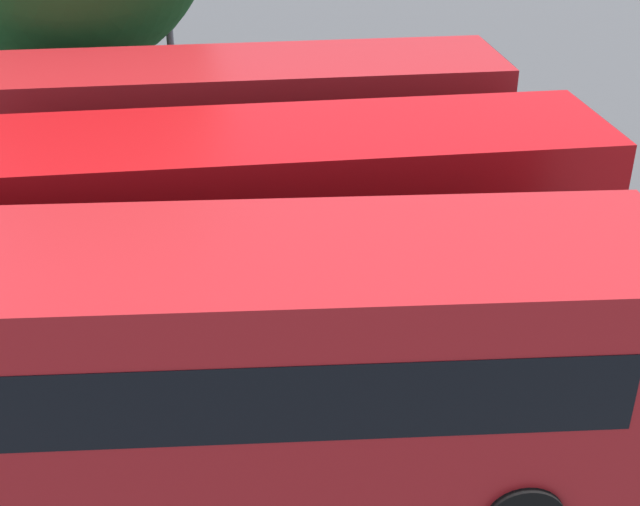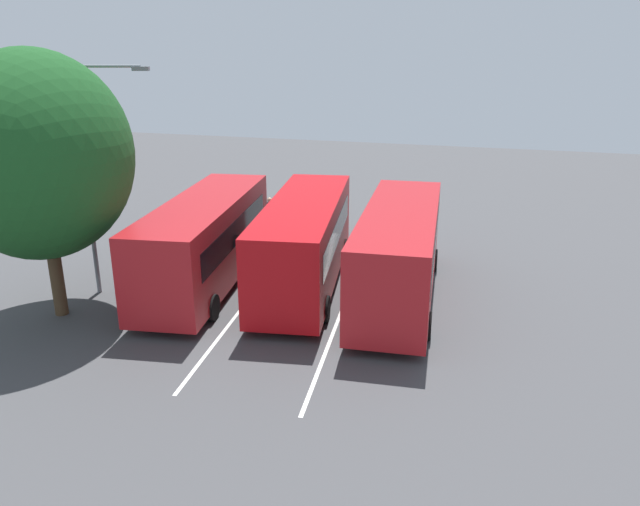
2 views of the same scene
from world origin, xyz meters
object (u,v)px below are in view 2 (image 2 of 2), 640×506
Objects in this scene: bus_far_left at (399,251)px; street_lamp at (91,167)px; bus_center_right at (206,239)px; pedestrian at (270,212)px; bus_center_left at (304,240)px; depot_tree at (39,156)px.

street_lamp is at bearing 99.35° from bus_far_left.
bus_center_right is 6.98m from pedestrian.
pedestrian is 0.22× the size of street_lamp.
bus_center_left is 5.61× the size of pedestrian.
depot_tree is at bearing -114.64° from street_lamp.
bus_center_right is 1.23× the size of street_lamp.
bus_center_right is 4.76m from street_lamp.
bus_center_right is (-0.73, 7.24, 0.00)m from bus_far_left.
bus_far_left is 5.55× the size of pedestrian.
street_lamp reaches higher than bus_center_left.
street_lamp is (-1.85, 3.28, 2.90)m from bus_center_right.
pedestrian is (5.99, 3.69, -0.74)m from bus_center_left.
street_lamp reaches higher than bus_center_right.
bus_center_left is (0.23, 3.63, 0.00)m from bus_far_left.
bus_center_left is 7.99m from street_lamp.
depot_tree reaches higher than bus_center_right.
bus_far_left is at bearing -92.41° from bus_center_right.
bus_far_left and bus_center_left have the same top height.
pedestrian is at bearing 22.91° from bus_center_left.
street_lamp reaches higher than bus_far_left.
bus_far_left is 3.64m from bus_center_left.
pedestrian is at bearing 53.16° from street_lamp.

